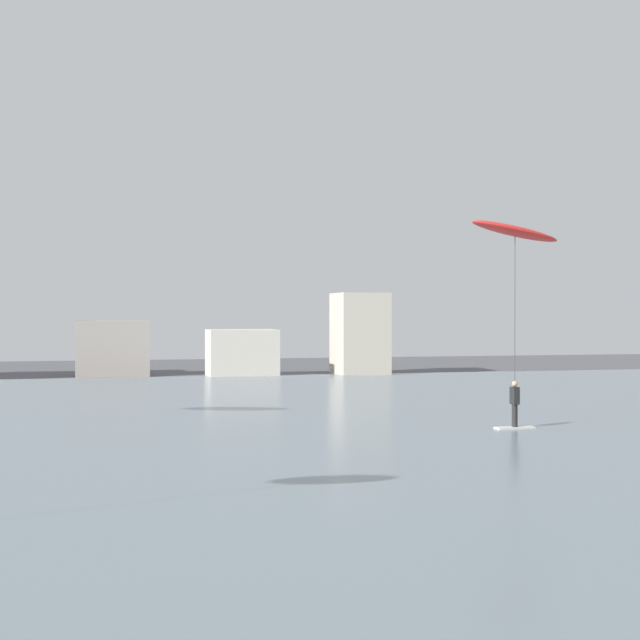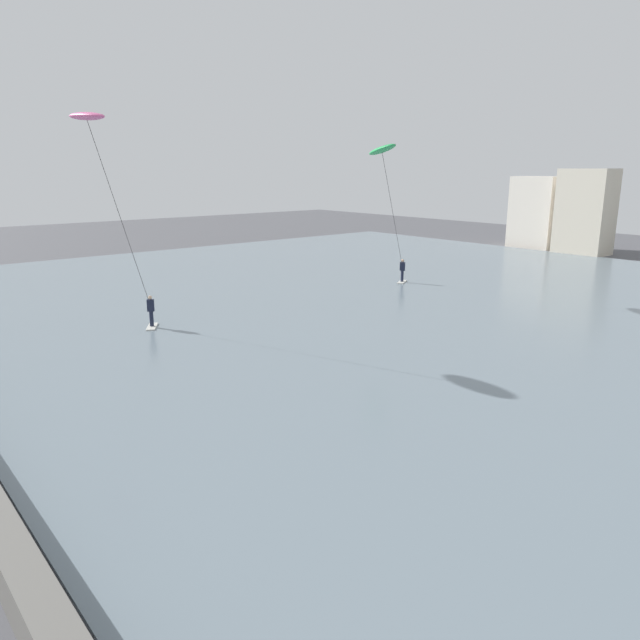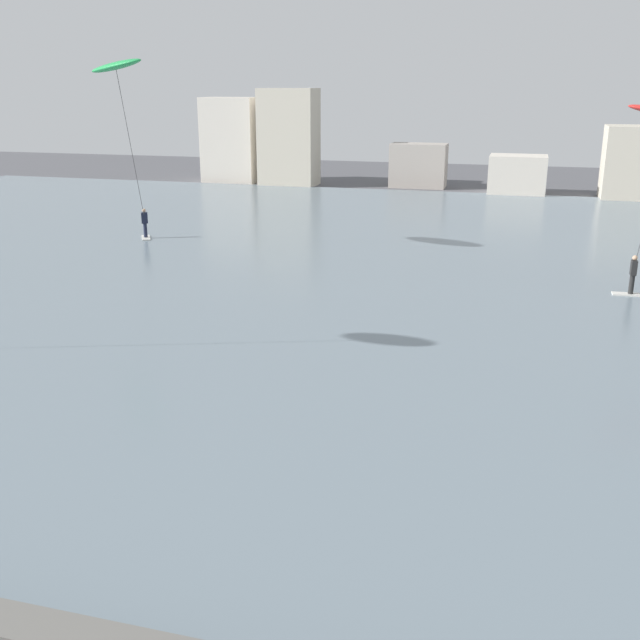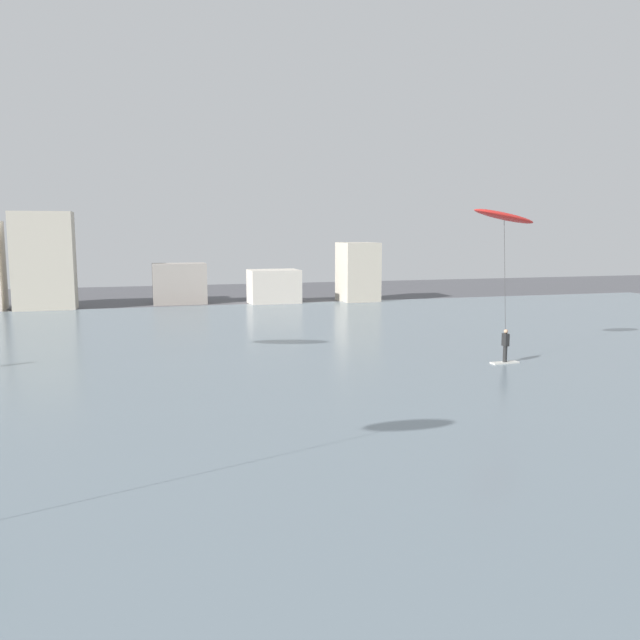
# 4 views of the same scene
# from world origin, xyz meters

# --- Properties ---
(water_bay) EXTENTS (84.00, 52.00, 0.10)m
(water_bay) POSITION_xyz_m (0.00, 31.12, 0.05)
(water_bay) COLOR slate
(water_bay) RESTS_ON ground
(far_shore_buildings) EXTENTS (36.18, 5.58, 7.97)m
(far_shore_buildings) POSITION_xyz_m (-7.83, 58.51, 3.11)
(far_shore_buildings) COLOR beige
(far_shore_buildings) RESTS_ON ground
(kitesurfer_red) EXTENTS (3.78, 3.32, 7.55)m
(kitesurfer_red) POSITION_xyz_m (10.66, 30.57, 6.67)
(kitesurfer_red) COLOR silver
(kitesurfer_red) RESTS_ON water_bay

